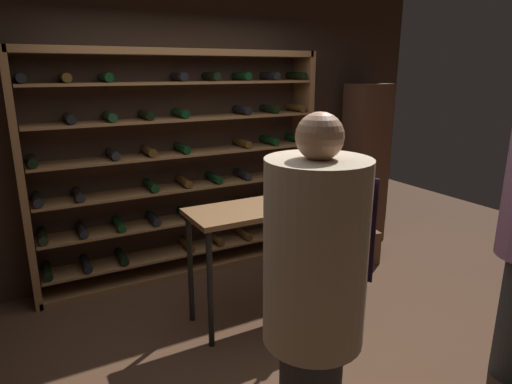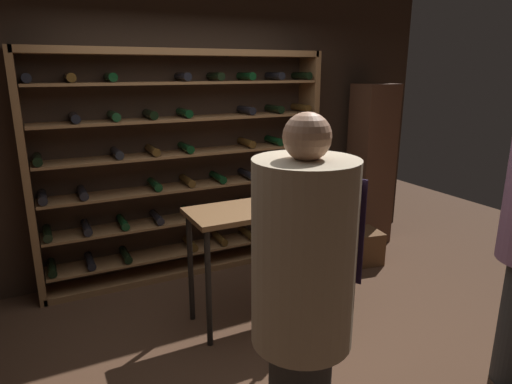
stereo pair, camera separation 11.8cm
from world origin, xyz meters
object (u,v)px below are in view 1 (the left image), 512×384
object	(u,v)px
wine_bottle_green_slim	(325,187)
wine_glass_stemmed_left	(311,187)
wine_bottle_gold_foil	(301,188)
display_cabinet	(364,165)
wine_rack	(183,167)
person_guest_plum_blouse	(314,295)
wine_bottle_amber_reserve	(299,180)
wine_crate	(353,246)
tasting_table	(267,220)

from	to	relation	value
wine_bottle_green_slim	wine_glass_stemmed_left	world-z (taller)	wine_bottle_green_slim
wine_bottle_gold_foil	display_cabinet	bearing A→B (deg)	32.30
wine_rack	person_guest_plum_blouse	xyz separation A→B (m)	(-0.29, -2.55, -0.08)
wine_bottle_amber_reserve	wine_crate	bearing A→B (deg)	18.08
wine_glass_stemmed_left	wine_rack	bearing A→B (deg)	122.67
person_guest_plum_blouse	wine_bottle_green_slim	xyz separation A→B (m)	(1.03, 1.28, 0.08)
person_guest_plum_blouse	wine_crate	bearing A→B (deg)	106.92
tasting_table	wine_bottle_amber_reserve	size ratio (longest dim) A/B	3.72
wine_rack	display_cabinet	size ratio (longest dim) A/B	1.54
person_guest_plum_blouse	wine_bottle_green_slim	size ratio (longest dim) A/B	4.95
wine_rack	wine_crate	world-z (taller)	wine_rack
wine_crate	wine_glass_stemmed_left	xyz separation A→B (m)	(-0.92, -0.47, 0.88)
person_guest_plum_blouse	wine_bottle_green_slim	bearing A→B (deg)	113.28
wine_crate	wine_bottle_gold_foil	world-z (taller)	wine_bottle_gold_foil
wine_rack	wine_bottle_green_slim	size ratio (longest dim) A/B	7.67
display_cabinet	person_guest_plum_blouse	bearing A→B (deg)	-135.93
wine_crate	wine_bottle_amber_reserve	world-z (taller)	wine_bottle_amber_reserve
person_guest_plum_blouse	wine_bottle_green_slim	world-z (taller)	person_guest_plum_blouse
display_cabinet	wine_glass_stemmed_left	size ratio (longest dim) A/B	13.17
wine_rack	display_cabinet	xyz separation A→B (m)	(2.16, -0.18, -0.16)
wine_bottle_amber_reserve	wine_rack	bearing A→B (deg)	126.89
tasting_table	wine_glass_stemmed_left	size ratio (longest dim) A/B	9.18
display_cabinet	wine_crate	bearing A→B (deg)	-138.27
person_guest_plum_blouse	wine_bottle_amber_reserve	world-z (taller)	person_guest_plum_blouse
wine_rack	wine_bottle_amber_reserve	distance (m)	1.18
wine_bottle_gold_foil	wine_crate	bearing A→B (deg)	26.80
wine_bottle_gold_foil	wine_glass_stemmed_left	size ratio (longest dim) A/B	2.44
tasting_table	person_guest_plum_blouse	distance (m)	1.56
tasting_table	wine_bottle_amber_reserve	world-z (taller)	wine_bottle_amber_reserve
wine_crate	wine_rack	bearing A→B (deg)	158.56
wine_crate	display_cabinet	bearing A→B (deg)	41.73
tasting_table	wine_glass_stemmed_left	bearing A→B (deg)	-0.08
wine_bottle_gold_foil	wine_glass_stemmed_left	world-z (taller)	wine_bottle_gold_foil
wine_crate	wine_bottle_gold_foil	bearing A→B (deg)	-153.20
wine_rack	wine_glass_stemmed_left	distance (m)	1.33
wine_bottle_gold_foil	wine_glass_stemmed_left	xyz separation A→B (m)	(0.15, 0.07, -0.03)
wine_glass_stemmed_left	wine_bottle_amber_reserve	bearing A→B (deg)	91.87
wine_crate	wine_bottle_amber_reserve	size ratio (longest dim) A/B	1.39
display_cabinet	wine_bottle_green_slim	size ratio (longest dim) A/B	4.98
wine_bottle_gold_foil	tasting_table	bearing A→B (deg)	165.86
tasting_table	person_guest_plum_blouse	world-z (taller)	person_guest_plum_blouse
wine_bottle_green_slim	wine_crate	bearing A→B (deg)	35.14
wine_bottle_amber_reserve	wine_bottle_gold_foil	size ratio (longest dim) A/B	1.01
wine_crate	wine_bottle_green_slim	world-z (taller)	wine_bottle_green_slim
wine_crate	wine_glass_stemmed_left	distance (m)	1.36
wine_rack	wine_crate	distance (m)	1.98
wine_rack	tasting_table	distance (m)	1.18
person_guest_plum_blouse	wine_bottle_amber_reserve	xyz separation A→B (m)	(1.00, 1.60, 0.07)
wine_rack	wine_crate	bearing A→B (deg)	-21.44
wine_rack	wine_bottle_amber_reserve	bearing A→B (deg)	-53.11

